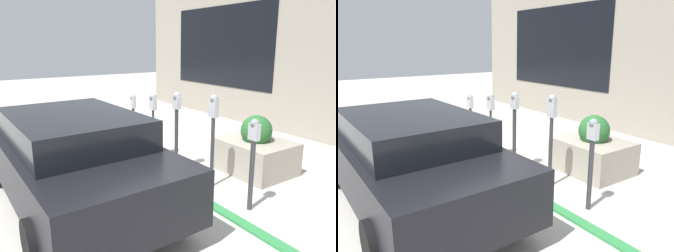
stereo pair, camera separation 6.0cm
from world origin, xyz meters
TOP-DOWN VIEW (x-y plane):
  - ground_plane at (0.00, 0.00)m, footprint 40.00×40.00m
  - curb_strip at (0.00, 0.08)m, footprint 14.67×0.16m
  - building_facade at (0.00, -4.47)m, footprint 14.67×0.17m
  - parking_meter_nearest at (-1.87, -0.33)m, footprint 0.16×0.13m
  - parking_meter_second at (-0.93, -0.39)m, footprint 0.16×0.14m
  - parking_meter_middle at (0.02, -0.31)m, footprint 0.18×0.15m
  - parking_meter_fourth at (0.89, -0.32)m, footprint 0.18×0.16m
  - parking_meter_farthest at (1.86, -0.35)m, footprint 0.16×0.14m
  - planter_box at (-0.86, -1.56)m, footprint 1.33×1.11m
  - parked_car_front at (-0.15, 1.78)m, footprint 4.45×1.98m

SIDE VIEW (x-z plane):
  - ground_plane at x=0.00m, z-range 0.00..0.00m
  - curb_strip at x=0.00m, z-range 0.00..0.04m
  - planter_box at x=-0.86m, z-range -0.15..0.97m
  - parked_car_front at x=-0.15m, z-range 0.04..1.49m
  - parking_meter_farthest at x=1.86m, z-range 0.23..1.51m
  - parking_meter_nearest at x=-1.87m, z-range 0.20..1.60m
  - parking_meter_middle at x=0.02m, z-range 0.27..1.83m
  - parking_meter_fourth at x=0.89m, z-range 0.38..1.81m
  - parking_meter_second at x=-0.93m, z-range 0.30..1.92m
  - building_facade at x=0.00m, z-range 0.01..4.26m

